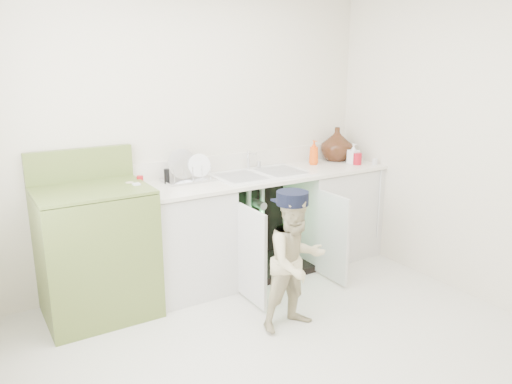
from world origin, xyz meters
TOP-DOWN VIEW (x-y plane):
  - ground at (0.00, 0.00)m, footprint 3.50×3.50m
  - room_shell at (0.00, 0.00)m, footprint 6.00×5.50m
  - counter_run at (0.58, 1.21)m, footprint 2.44×1.02m
  - avocado_stove at (-0.90, 1.18)m, footprint 0.79×0.65m
  - repair_worker at (0.24, 0.25)m, footprint 0.62×0.81m

SIDE VIEW (x-z plane):
  - ground at x=0.00m, z-range 0.00..0.00m
  - counter_run at x=0.58m, z-range -0.14..1.09m
  - avocado_stove at x=-0.90m, z-range -0.11..1.11m
  - repair_worker at x=0.24m, z-range 0.00..1.01m
  - room_shell at x=0.00m, z-range 0.62..1.88m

